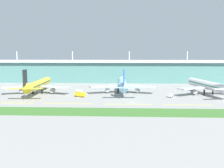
% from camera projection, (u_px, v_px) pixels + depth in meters
% --- Properties ---
extents(ground_plane, '(600.00, 600.00, 0.00)m').
position_uv_depth(ground_plane, '(132.00, 102.00, 149.80)').
color(ground_plane, gray).
extents(terminal_building, '(288.00, 34.00, 30.56)m').
position_uv_depth(terminal_building, '(129.00, 71.00, 256.02)').
color(terminal_building, slate).
rests_on(terminal_building, ground).
extents(airliner_near, '(48.72, 63.55, 18.90)m').
position_uv_depth(airliner_near, '(38.00, 85.00, 182.33)').
color(airliner_near, yellow).
rests_on(airliner_near, ground).
extents(airliner_middle, '(48.77, 62.76, 18.90)m').
position_uv_depth(airliner_middle, '(123.00, 84.00, 185.44)').
color(airliner_middle, '#9ED1EA').
rests_on(airliner_middle, ground).
extents(airliner_far, '(47.90, 59.18, 18.90)m').
position_uv_depth(airliner_far, '(208.00, 85.00, 178.30)').
color(airliner_far, silver).
rests_on(airliner_far, ground).
extents(taxiway_stripe_west, '(28.00, 0.70, 0.04)m').
position_uv_depth(taxiway_stripe_west, '(10.00, 103.00, 147.66)').
color(taxiway_stripe_west, yellow).
rests_on(taxiway_stripe_west, ground).
extents(taxiway_stripe_mid_west, '(28.00, 0.70, 0.04)m').
position_uv_depth(taxiway_stripe_mid_west, '(68.00, 104.00, 146.03)').
color(taxiway_stripe_mid_west, yellow).
rests_on(taxiway_stripe_mid_west, ground).
extents(taxiway_stripe_centre, '(28.00, 0.70, 0.04)m').
position_uv_depth(taxiway_stripe_centre, '(127.00, 104.00, 144.39)').
color(taxiway_stripe_centre, yellow).
rests_on(taxiway_stripe_centre, ground).
extents(taxiway_stripe_mid_east, '(28.00, 0.70, 0.04)m').
position_uv_depth(taxiway_stripe_mid_east, '(188.00, 105.00, 142.76)').
color(taxiway_stripe_mid_east, yellow).
rests_on(taxiway_stripe_mid_east, ground).
extents(grass_verge, '(300.00, 18.00, 0.10)m').
position_uv_depth(grass_verge, '(134.00, 112.00, 124.85)').
color(grass_verge, '#3D702D').
rests_on(grass_verge, ground).
extents(baggage_cart, '(3.65, 3.95, 2.48)m').
position_uv_depth(baggage_cart, '(170.00, 95.00, 166.61)').
color(baggage_cart, silver).
rests_on(baggage_cart, ground).
extents(fuel_truck, '(7.59, 5.62, 4.95)m').
position_uv_depth(fuel_truck, '(80.00, 93.00, 168.80)').
color(fuel_truck, gold).
rests_on(fuel_truck, ground).
extents(safety_cone_left_wingtip, '(0.56, 0.56, 0.70)m').
position_uv_depth(safety_cone_left_wingtip, '(38.00, 100.00, 156.64)').
color(safety_cone_left_wingtip, orange).
rests_on(safety_cone_left_wingtip, ground).
extents(safety_cone_nose_front, '(0.56, 0.56, 0.70)m').
position_uv_depth(safety_cone_nose_front, '(46.00, 97.00, 164.98)').
color(safety_cone_nose_front, orange).
rests_on(safety_cone_nose_front, ground).
extents(safety_cone_right_wingtip, '(0.56, 0.56, 0.70)m').
position_uv_depth(safety_cone_right_wingtip, '(60.00, 97.00, 165.48)').
color(safety_cone_right_wingtip, orange).
rests_on(safety_cone_right_wingtip, ground).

